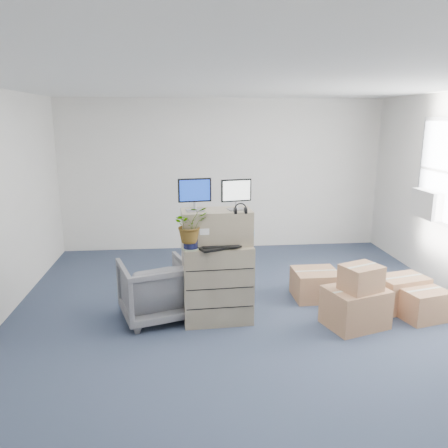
{
  "coord_description": "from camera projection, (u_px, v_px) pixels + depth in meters",
  "views": [
    {
      "loc": [
        -0.79,
        -4.63,
        2.43
      ],
      "look_at": [
        -0.29,
        0.4,
        1.21
      ],
      "focal_mm": 35.0,
      "sensor_mm": 36.0,
      "label": 1
    }
  ],
  "objects": [
    {
      "name": "external_drive",
      "position": [
        245.0,
        239.0,
        5.34
      ],
      "size": [
        0.23,
        0.19,
        0.06
      ],
      "primitive_type": "cube",
      "rotation": [
        0.0,
        0.0,
        -0.27
      ],
      "color": "black",
      "rests_on": "filing_cabinet_lower"
    },
    {
      "name": "headphones",
      "position": [
        240.0,
        209.0,
        5.01
      ],
      "size": [
        0.15,
        0.02,
        0.15
      ],
      "primitive_type": "torus",
      "rotation": [
        1.57,
        0.0,
        0.05
      ],
      "color": "black",
      "rests_on": "filing_cabinet_upper"
    },
    {
      "name": "filing_cabinet_lower",
      "position": [
        217.0,
        282.0,
        5.33
      ],
      "size": [
        0.85,
        0.55,
        0.97
      ],
      "primitive_type": "cube",
      "rotation": [
        0.0,
        0.0,
        0.05
      ],
      "color": "gray",
      "rests_on": "ground"
    },
    {
      "name": "ground",
      "position": [
        252.0,
        331.0,
        5.12
      ],
      "size": [
        7.0,
        7.0,
        0.0
      ],
      "primitive_type": "plane",
      "color": "#273446",
      "rests_on": "ground"
    },
    {
      "name": "keyboard",
      "position": [
        220.0,
        247.0,
        5.07
      ],
      "size": [
        0.52,
        0.37,
        0.03
      ],
      "primitive_type": "cube",
      "rotation": [
        0.0,
        0.0,
        0.38
      ],
      "color": "black",
      "rests_on": "filing_cabinet_lower"
    },
    {
      "name": "mouse",
      "position": [
        246.0,
        244.0,
        5.19
      ],
      "size": [
        0.09,
        0.07,
        0.03
      ],
      "primitive_type": "ellipsoid",
      "rotation": [
        0.0,
        0.0,
        -0.29
      ],
      "color": "silver",
      "rests_on": "filing_cabinet_lower"
    },
    {
      "name": "phone_dock",
      "position": [
        217.0,
        241.0,
        5.23
      ],
      "size": [
        0.05,
        0.04,
        0.11
      ],
      "rotation": [
        0.0,
        0.0,
        0.05
      ],
      "color": "silver",
      "rests_on": "filing_cabinet_lower"
    },
    {
      "name": "monitor_right",
      "position": [
        236.0,
        193.0,
        5.13
      ],
      "size": [
        0.37,
        0.18,
        0.36
      ],
      "rotation": [
        0.0,
        0.0,
        0.21
      ],
      "color": "#99999E",
      "rests_on": "filing_cabinet_upper"
    },
    {
      "name": "tissue_box",
      "position": [
        245.0,
        233.0,
        5.35
      ],
      "size": [
        0.24,
        0.16,
        0.08
      ],
      "primitive_type": "cube",
      "rotation": [
        0.0,
        0.0,
        0.3
      ],
      "color": "#3A8EC5",
      "rests_on": "external_drive"
    },
    {
      "name": "water_bottle",
      "position": [
        225.0,
        233.0,
        5.24
      ],
      "size": [
        0.07,
        0.07,
        0.25
      ],
      "primitive_type": "cylinder",
      "color": "gray",
      "rests_on": "filing_cabinet_lower"
    },
    {
      "name": "wall_back",
      "position": [
        223.0,
        175.0,
        8.19
      ],
      "size": [
        6.0,
        0.02,
        2.8
      ],
      "primitive_type": "cube",
      "color": "silver",
      "rests_on": "ground"
    },
    {
      "name": "monitor_left",
      "position": [
        195.0,
        193.0,
        5.06
      ],
      "size": [
        0.39,
        0.18,
        0.38
      ],
      "rotation": [
        0.0,
        0.0,
        0.14
      ],
      "color": "#99999E",
      "rests_on": "filing_cabinet_upper"
    },
    {
      "name": "ac_unit",
      "position": [
        429.0,
        204.0,
        6.47
      ],
      "size": [
        0.24,
        0.6,
        0.4
      ],
      "primitive_type": "cube",
      "color": "silver",
      "rests_on": "wall_right"
    },
    {
      "name": "cardboard_boxes",
      "position": [
        366.0,
        295.0,
        5.53
      ],
      "size": [
        1.74,
        1.49,
        0.77
      ],
      "color": "#A06E4D",
      "rests_on": "ground"
    },
    {
      "name": "potted_plant",
      "position": [
        190.0,
        229.0,
        4.98
      ],
      "size": [
        0.49,
        0.52,
        0.42
      ],
      "rotation": [
        0.0,
        0.0,
        0.05
      ],
      "color": "#91A383",
      "rests_on": "filing_cabinet_lower"
    },
    {
      "name": "filing_cabinet_upper",
      "position": [
        216.0,
        227.0,
        5.21
      ],
      "size": [
        0.85,
        0.45,
        0.41
      ],
      "primitive_type": "cube",
      "rotation": [
        0.0,
        0.0,
        0.05
      ],
      "color": "gray",
      "rests_on": "filing_cabinet_lower"
    },
    {
      "name": "office_chair",
      "position": [
        155.0,
        287.0,
        5.39
      ],
      "size": [
        0.98,
        0.95,
        0.82
      ],
      "primitive_type": "imported",
      "rotation": [
        0.0,
        0.0,
        3.44
      ],
      "color": "#5A595E",
      "rests_on": "ground"
    }
  ]
}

